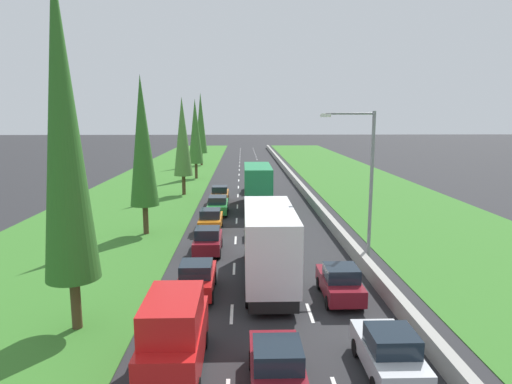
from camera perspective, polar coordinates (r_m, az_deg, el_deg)
ground_plane at (r=64.34m, az=-0.64°, el=1.88°), size 300.00×300.00×0.00m
grass_verge_left at (r=65.33m, az=-11.81°, el=1.81°), size 14.00×140.00×0.04m
grass_verge_right at (r=66.19m, az=11.89°, el=1.90°), size 14.00×140.00×0.04m
median_barrier at (r=64.65m, az=4.42°, el=2.26°), size 0.44×120.00×0.85m
lane_markings at (r=64.34m, az=-0.64°, el=1.88°), size 3.64×116.00×0.01m
maroon_hatchback_centre_lane at (r=15.27m, az=2.68°, el=-21.38°), size 1.74×3.90×1.72m
white_box_truck_centre_lane at (r=23.45m, az=1.57°, el=-6.50°), size 2.46×9.40×4.18m
red_van_left_lane at (r=16.14m, az=-10.36°, el=-17.43°), size 1.96×4.90×2.82m
red_hatchback_left_lane at (r=22.57m, az=-7.54°, el=-10.84°), size 1.74×3.90×1.72m
grey_sedan_centre_lane at (r=33.06m, az=0.86°, el=-4.16°), size 1.82×4.50×1.64m
maroon_hatchback_left_lane at (r=28.99m, az=-6.15°, el=-6.16°), size 1.74×3.90×1.72m
orange_hatchback_left_lane at (r=34.57m, az=-5.80°, el=-3.55°), size 1.74×3.90×1.72m
green_sedan_left_lane at (r=40.34m, az=-4.89°, el=-1.67°), size 1.82×4.50×1.64m
green_box_truck_centre_lane at (r=42.49m, az=0.17°, el=0.82°), size 2.46×9.40×4.18m
silver_hatchback_right_lane at (r=16.64m, az=16.57°, el=-19.01°), size 1.74×3.90×1.72m
green_sedan_centre_lane at (r=51.94m, az=-0.43°, el=0.91°), size 1.82×4.50×1.64m
maroon_hatchback_right_lane at (r=22.21m, az=10.64°, el=-11.27°), size 1.74×3.90×1.72m
orange_hatchback_left_lane_sixth at (r=45.69m, az=-4.62°, el=-0.30°), size 1.74×3.90×1.72m
poplar_tree_nearest at (r=18.87m, az=-23.37°, el=7.74°), size 2.16×2.16×14.56m
poplar_tree_second at (r=33.50m, az=-14.28°, el=6.23°), size 2.09×2.09×11.66m
poplar_tree_third at (r=49.99m, az=-9.35°, el=6.95°), size 2.07×2.07×10.82m
poplar_tree_fourth at (r=63.09m, az=-7.74°, el=7.65°), size 2.08×2.08×11.08m
poplar_tree_fifth at (r=80.37m, az=-7.05°, el=8.70°), size 2.12×2.12×12.83m
street_light_mast at (r=26.87m, az=13.82°, el=1.94°), size 3.20×0.28×9.00m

